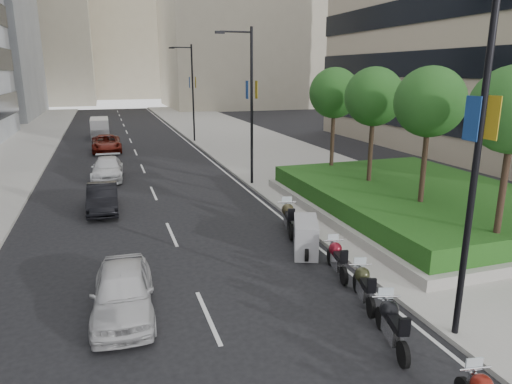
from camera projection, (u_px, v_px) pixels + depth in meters
name	position (u px, v px, depth m)	size (l,w,h in m)	color
sidewalk_right	(261.00, 149.00, 39.74)	(10.00, 100.00, 0.15)	#9E9B93
lane_edge	(201.00, 153.00, 38.15)	(0.12, 100.00, 0.01)	silver
lane_centre	(137.00, 156.00, 36.57)	(0.12, 100.00, 0.01)	silver
building_cream_right	(240.00, 8.00, 84.95)	(28.00, 24.00, 36.00)	#B7AD93
building_cream_left	(21.00, 18.00, 91.39)	(26.00, 24.00, 34.00)	#B7AD93
building_cream_centre	(120.00, 20.00, 115.30)	(30.00, 24.00, 38.00)	#B7AD93
planter	(418.00, 208.00, 21.63)	(10.00, 14.00, 0.40)	#9C9791
hedge	(419.00, 196.00, 21.48)	(9.40, 13.40, 0.80)	#184012
tree_1	(430.00, 103.00, 18.04)	(2.80, 2.80, 6.30)	#332319
tree_2	(374.00, 97.00, 21.70)	(2.80, 2.80, 6.30)	#332319
tree_3	(334.00, 93.00, 25.37)	(2.80, 2.80, 6.30)	#332319
lamp_post_0	(473.00, 142.00, 10.38)	(2.34, 0.45, 9.00)	black
lamp_post_1	(249.00, 99.00, 25.98)	(2.34, 0.45, 9.00)	black
lamp_post_2	(191.00, 88.00, 42.49)	(2.34, 0.45, 9.00)	black
motorcycle_2	(392.00, 324.00, 11.24)	(0.85, 2.17, 1.10)	black
motorcycle_3	(364.00, 286.00, 13.31)	(0.82, 2.05, 1.04)	black
motorcycle_4	(337.00, 258.00, 15.26)	(0.71, 2.08, 1.05)	black
motorcycle_5	(306.00, 237.00, 17.06)	(1.56, 2.25, 1.26)	black
motorcycle_6	(288.00, 218.00, 19.21)	(0.91, 2.36, 1.20)	black
car_a	(123.00, 291.00, 12.68)	(1.66, 4.12, 1.40)	silver
car_b	(103.00, 198.00, 22.15)	(1.40, 4.01, 1.32)	black
car_c	(107.00, 169.00, 28.77)	(1.87, 4.59, 1.33)	white
car_d	(106.00, 143.00, 38.58)	(2.34, 5.07, 1.41)	#63140B
delivery_van	(100.00, 129.00, 46.80)	(1.75, 4.59, 1.93)	silver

